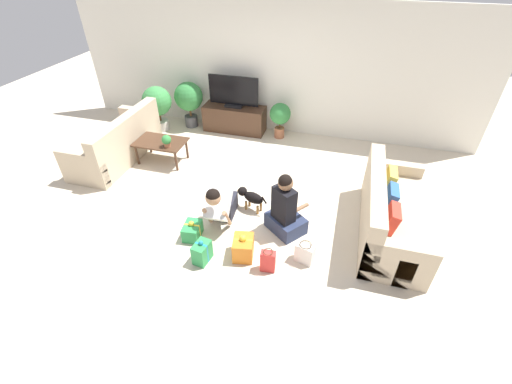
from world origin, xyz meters
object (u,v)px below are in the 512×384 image
at_px(tv_console, 235,119).
at_px(tv, 234,93).
at_px(potted_plant_corner_left, 157,103).
at_px(tabletop_plant, 167,140).
at_px(potted_plant_back_right, 280,116).
at_px(gift_box_c, 202,252).
at_px(coffee_table, 161,144).
at_px(gift_box_a, 192,230).
at_px(person_kneeling, 220,203).
at_px(sofa_right, 390,215).
at_px(gift_bag_b, 268,261).
at_px(gift_box_b, 243,247).
at_px(person_sitting, 285,211).
at_px(sofa_left, 117,144).
at_px(gift_bag_a, 305,253).
at_px(potted_plant_back_left, 189,98).
at_px(dog, 251,197).

distance_m(tv_console, tv, 0.56).
xyz_separation_m(potted_plant_corner_left, tabletop_plant, (0.91, -1.34, -0.05)).
bearing_deg(potted_plant_back_right, gift_box_c, -93.38).
distance_m(coffee_table, gift_box_a, 2.24).
relative_size(person_kneeling, gift_box_c, 2.34).
bearing_deg(tv_console, gift_box_c, -77.94).
relative_size(sofa_right, potted_plant_corner_left, 2.08).
relative_size(gift_box_a, gift_bag_b, 1.00).
bearing_deg(coffee_table, gift_box_b, -40.93).
height_order(tv_console, person_sitting, person_sitting).
xyz_separation_m(sofa_left, person_sitting, (3.45, -1.13, 0.04)).
relative_size(gift_bag_a, tabletop_plant, 1.37).
relative_size(potted_plant_corner_left, person_sitting, 0.98).
bearing_deg(gift_box_a, person_kneeling, 53.93).
bearing_deg(sofa_right, gift_box_c, 117.69).
xyz_separation_m(gift_box_c, tabletop_plant, (-1.48, 1.98, 0.39)).
bearing_deg(potted_plant_corner_left, sofa_left, -96.37).
distance_m(coffee_table, potted_plant_back_left, 1.57).
distance_m(tv_console, gift_bag_b, 4.00).
distance_m(coffee_table, person_kneeling, 2.15).
relative_size(sofa_left, person_kneeling, 2.42).
xyz_separation_m(potted_plant_corner_left, gift_bag_b, (3.25, -3.25, -0.44)).
bearing_deg(potted_plant_corner_left, gift_box_a, -54.89).
bearing_deg(gift_box_b, tv, 110.22).
relative_size(tv_console, gift_bag_b, 3.95).
distance_m(coffee_table, tv_console, 1.83).
height_order(tv, tabletop_plant, tv).
relative_size(potted_plant_back_right, tabletop_plant, 3.35).
xyz_separation_m(gift_box_c, gift_bag_a, (1.29, 0.35, -0.01)).
relative_size(potted_plant_back_left, potted_plant_back_right, 1.32).
bearing_deg(gift_box_a, potted_plant_back_right, 80.86).
xyz_separation_m(person_kneeling, dog, (0.33, 0.42, -0.12)).
xyz_separation_m(dog, gift_bag_a, (0.98, -0.85, -0.09)).
bearing_deg(sofa_right, gift_box_b, 118.45).
bearing_deg(dog, potted_plant_corner_left, -111.40).
relative_size(potted_plant_corner_left, gift_box_b, 2.58).
distance_m(person_kneeling, gift_box_a, 0.55).
height_order(sofa_right, gift_box_c, sofa_right).
xyz_separation_m(gift_box_b, tabletop_plant, (-1.97, 1.76, 0.39)).
bearing_deg(tv_console, potted_plant_back_left, -177.17).
height_order(person_sitting, gift_bag_b, person_sitting).
bearing_deg(person_sitting, person_kneeling, 43.10).
relative_size(sofa_left, gift_box_a, 5.93).
relative_size(person_sitting, gift_box_a, 2.92).
bearing_deg(potted_plant_back_left, sofa_right, -30.50).
relative_size(potted_plant_back_left, person_kneeling, 1.21).
bearing_deg(sofa_left, gift_box_a, 54.14).
relative_size(gift_box_b, gift_bag_b, 1.11).
height_order(tv, person_kneeling, tv).
bearing_deg(coffee_table, tabletop_plant, -32.27).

